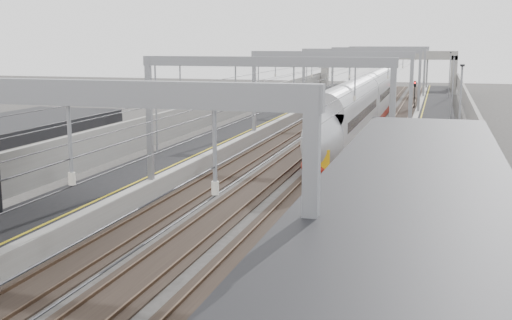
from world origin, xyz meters
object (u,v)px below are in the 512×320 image
Objects in this scene: overbridge at (388,60)px; signal_green at (317,94)px; bench at (395,281)px; train at (361,111)px.

signal_green is (-5.20, -35.85, -2.89)m from overbridge.
overbridge reaches higher than bench.
train is (1.50, -49.41, -3.27)m from overbridge.
overbridge is 0.46× the size of train.
train is at bearing -63.70° from signal_green.
bench is at bearing -77.06° from signal_green.
train is at bearing -88.26° from overbridge.
overbridge is at bearing 81.75° from signal_green.
train reaches higher than signal_green.
train is 28.36× the size of bench.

